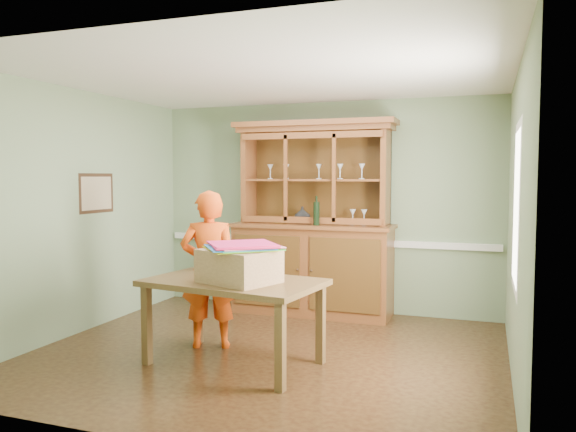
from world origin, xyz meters
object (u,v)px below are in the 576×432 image
at_px(china_hutch, 313,247).
at_px(cardboard_box, 239,266).
at_px(person, 209,269).
at_px(dining_table, 234,290).

relative_size(china_hutch, cardboard_box, 3.82).
distance_m(china_hutch, cardboard_box, 2.21).
height_order(china_hutch, person, china_hutch).
height_order(china_hutch, cardboard_box, china_hutch).
relative_size(china_hutch, person, 1.52).
bearing_deg(cardboard_box, dining_table, 136.62).
bearing_deg(person, dining_table, 118.34).
bearing_deg(dining_table, person, 147.47).
distance_m(dining_table, person, 0.62).
bearing_deg(china_hutch, dining_table, -93.07).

